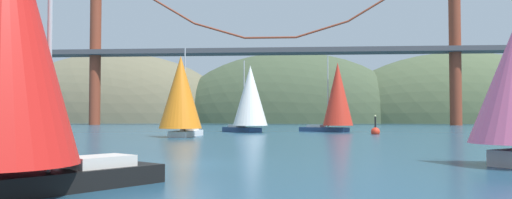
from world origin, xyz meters
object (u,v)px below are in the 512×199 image
object	(u,v)px
sailboat_orange_sail	(181,94)
sailboat_yellow_sail	(34,98)
sailboat_red_spinnaker	(6,34)
sailboat_scarlet_sail	(337,96)
sailboat_white_mainsail	(250,97)
channel_buoy	(375,131)
sailboat_crimson_sail	(17,65)

from	to	relation	value
sailboat_orange_sail	sailboat_yellow_sail	distance (m)	32.71
sailboat_red_spinnaker	sailboat_scarlet_sail	xyz separation A→B (m)	(14.56, 54.55, 0.53)
sailboat_scarlet_sail	sailboat_yellow_sail	distance (m)	45.02
sailboat_yellow_sail	sailboat_red_spinnaker	bearing A→B (deg)	-61.37
sailboat_orange_sail	sailboat_white_mainsail	world-z (taller)	sailboat_white_mainsail
sailboat_orange_sail	sailboat_red_spinnaker	bearing A→B (deg)	-84.32
sailboat_scarlet_sail	channel_buoy	size ratio (longest dim) A/B	4.14
sailboat_red_spinnaker	sailboat_crimson_sail	distance (m)	13.70
sailboat_crimson_sail	sailboat_yellow_sail	bearing A→B (deg)	118.28
sailboat_crimson_sail	sailboat_yellow_sail	xyz separation A→B (m)	(-23.62, 43.90, -0.07)
sailboat_orange_sail	sailboat_yellow_sail	xyz separation A→B (m)	(-26.76, 18.79, 0.40)
sailboat_crimson_sail	sailboat_white_mainsail	distance (m)	41.53
sailboat_red_spinnaker	sailboat_yellow_sail	distance (m)	63.53
sailboat_white_mainsail	sailboat_yellow_sail	xyz separation A→B (m)	(-32.83, 3.40, 0.11)
sailboat_scarlet_sail	channel_buoy	xyz separation A→B (m)	(3.91, -7.84, -4.70)
sailboat_scarlet_sail	sailboat_yellow_sail	size ratio (longest dim) A/B	1.03
sailboat_crimson_sail	sailboat_scarlet_sail	xyz separation A→B (m)	(21.38, 42.69, 0.05)
sailboat_crimson_sail	sailboat_scarlet_sail	distance (m)	47.74
sailboat_red_spinnaker	sailboat_yellow_sail	bearing A→B (deg)	118.63
sailboat_yellow_sail	channel_buoy	size ratio (longest dim) A/B	4.01
sailboat_orange_sail	sailboat_scarlet_sail	bearing A→B (deg)	43.95
sailboat_yellow_sail	sailboat_crimson_sail	bearing A→B (deg)	-61.72
sailboat_scarlet_sail	sailboat_red_spinnaker	bearing A→B (deg)	-104.94
sailboat_red_spinnaker	sailboat_white_mainsail	bearing A→B (deg)	87.39
sailboat_crimson_sail	sailboat_orange_sail	world-z (taller)	sailboat_crimson_sail
sailboat_red_spinnaker	sailboat_crimson_sail	world-z (taller)	sailboat_crimson_sail
sailboat_red_spinnaker	channel_buoy	size ratio (longest dim) A/B	3.38
sailboat_white_mainsail	sailboat_yellow_sail	size ratio (longest dim) A/B	0.96
sailboat_red_spinnaker	sailboat_white_mainsail	size ratio (longest dim) A/B	0.88
sailboat_orange_sail	sailboat_scarlet_sail	world-z (taller)	sailboat_scarlet_sail
sailboat_white_mainsail	channel_buoy	xyz separation A→B (m)	(16.08, -5.65, -4.47)
sailboat_white_mainsail	channel_buoy	distance (m)	17.62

